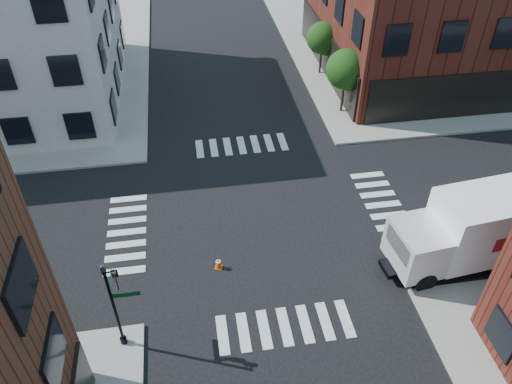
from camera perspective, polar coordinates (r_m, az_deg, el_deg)
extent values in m
plane|color=black|center=(26.90, 0.33, -2.99)|extent=(120.00, 120.00, 0.00)
cube|color=gray|center=(50.57, 21.27, 16.10)|extent=(30.00, 30.00, 0.15)
cylinder|color=black|center=(35.87, 9.79, 10.19)|extent=(0.18, 0.18, 1.47)
cylinder|color=black|center=(35.52, 9.92, 11.22)|extent=(0.12, 0.12, 1.47)
sphere|color=#0E330E|center=(34.76, 10.24, 13.65)|extent=(2.69, 2.69, 2.69)
sphere|color=#0E330E|center=(34.99, 10.58, 12.78)|extent=(1.85, 1.85, 1.85)
cylinder|color=black|center=(40.97, 7.33, 14.25)|extent=(0.18, 0.18, 1.33)
cylinder|color=black|center=(40.69, 7.41, 15.09)|extent=(0.12, 0.12, 1.33)
sphere|color=#0E330E|center=(40.09, 7.60, 17.06)|extent=(2.43, 2.43, 2.43)
sphere|color=#0E330E|center=(40.26, 7.93, 16.37)|extent=(1.67, 1.67, 1.67)
cylinder|color=black|center=(20.70, -15.82, -12.87)|extent=(0.12, 0.12, 4.60)
cylinder|color=black|center=(22.28, -14.89, -16.02)|extent=(0.28, 0.28, 0.30)
cube|color=#053819|center=(19.96, -14.67, -11.28)|extent=(1.10, 0.03, 0.22)
cube|color=#053819|center=(20.22, -16.28, -9.74)|extent=(0.03, 1.10, 0.22)
imported|color=black|center=(19.50, -15.61, -9.70)|extent=(0.22, 0.18, 1.10)
imported|color=black|center=(19.74, -16.87, -9.25)|extent=(0.18, 0.22, 1.10)
cube|color=white|center=(26.02, 25.99, -3.03)|extent=(6.50, 3.34, 3.34)
cube|color=maroon|center=(26.76, 24.35, -1.14)|extent=(2.36, 0.29, 0.75)
cube|color=silver|center=(24.23, 17.96, -5.96)|extent=(2.42, 2.80, 2.16)
cube|color=black|center=(23.50, 16.00, -5.85)|extent=(0.32, 2.05, 0.97)
cube|color=black|center=(26.40, 22.72, -6.34)|extent=(8.69, 1.99, 0.27)
cylinder|color=black|center=(24.42, 18.71, -9.62)|extent=(1.11, 0.49, 1.08)
cylinder|color=black|center=(25.64, 16.25, -6.01)|extent=(1.11, 0.49, 1.08)
cylinder|color=black|center=(26.45, 25.94, -7.47)|extent=(1.11, 0.49, 1.08)
cylinder|color=black|center=(27.58, 23.31, -4.24)|extent=(1.11, 0.49, 1.08)
cube|color=#DB5309|center=(24.48, -4.28, -8.58)|extent=(0.43, 0.43, 0.04)
cone|color=#DB5309|center=(24.25, -4.32, -8.11)|extent=(0.41, 0.41, 0.64)
cylinder|color=white|center=(24.19, -4.33, -7.96)|extent=(0.25, 0.25, 0.07)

